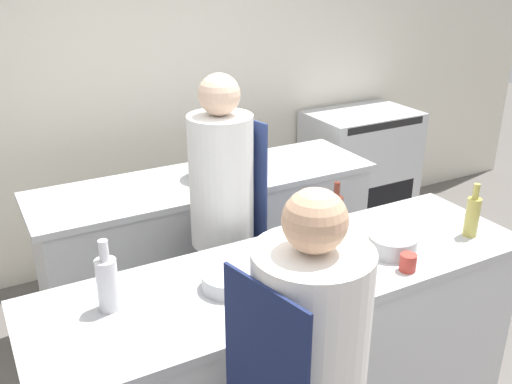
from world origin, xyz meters
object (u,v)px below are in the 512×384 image
at_px(oven_range, 359,169).
at_px(cup, 408,263).
at_px(bottle_vinegar, 472,215).
at_px(stockpot, 212,161).
at_px(bottle_olive_oil, 336,214).
at_px(bottle_wine, 107,282).
at_px(bowl_mixing_large, 229,280).
at_px(bowl_prep_small, 392,244).
at_px(chef_at_stove, 223,229).
at_px(bowl_ceramic_blue, 334,248).

height_order(oven_range, cup, oven_range).
height_order(bottle_vinegar, cup, bottle_vinegar).
bearing_deg(stockpot, bottle_olive_oil, -78.21).
bearing_deg(oven_range, cup, -123.66).
xyz_separation_m(oven_range, bottle_wine, (-2.61, -1.68, 0.55)).
bearing_deg(bowl_mixing_large, bottle_vinegar, -6.54).
relative_size(bottle_wine, bowl_prep_small, 1.34).
distance_m(cup, stockpot, 1.51).
distance_m(bottle_olive_oil, cup, 0.46).
bearing_deg(bottle_olive_oil, chef_at_stove, 133.22).
relative_size(bowl_prep_small, bowl_ceramic_blue, 1.05).
bearing_deg(bowl_prep_small, bottle_olive_oil, 113.70).
distance_m(chef_at_stove, bottle_vinegar, 1.29).
bearing_deg(chef_at_stove, bowl_ceramic_blue, 13.03).
bearing_deg(bottle_vinegar, stockpot, 120.56).
bearing_deg(chef_at_stove, cup, 16.41).
bearing_deg(cup, bowl_prep_small, 72.47).
distance_m(bowl_mixing_large, stockpot, 1.31).
bearing_deg(bottle_olive_oil, cup, -80.60).
height_order(bottle_wine, bowl_prep_small, bottle_wine).
height_order(bowl_ceramic_blue, stockpot, stockpot).
bearing_deg(chef_at_stove, bowl_prep_small, 24.24).
distance_m(bottle_vinegar, bowl_ceramic_blue, 0.74).
distance_m(bottle_wine, bowl_ceramic_blue, 1.06).
xyz_separation_m(oven_range, bowl_mixing_large, (-2.12, -1.77, 0.46)).
height_order(bottle_vinegar, bottle_wine, bottle_wine).
xyz_separation_m(bottle_wine, stockpot, (0.97, 1.13, -0.02)).
xyz_separation_m(chef_at_stove, bowl_mixing_large, (-0.27, -0.64, 0.10)).
bearing_deg(bottle_wine, bottle_vinegar, -7.55).
xyz_separation_m(bottle_vinegar, bowl_mixing_large, (-1.28, 0.15, -0.08)).
height_order(bottle_wine, bowl_ceramic_blue, bottle_wine).
height_order(bowl_prep_small, stockpot, stockpot).
height_order(bottle_vinegar, bowl_prep_small, bottle_vinegar).
distance_m(bottle_olive_oil, bowl_mixing_large, 0.72).
xyz_separation_m(oven_range, bottle_vinegar, (-0.83, -1.92, 0.53)).
bearing_deg(bowl_prep_small, chef_at_stove, 126.59).
relative_size(oven_range, bowl_ceramic_blue, 4.66).
bearing_deg(oven_range, bottle_olive_oil, -132.14).
height_order(bowl_prep_small, cup, bowl_prep_small).
relative_size(bowl_prep_small, stockpot, 0.80).
xyz_separation_m(bowl_mixing_large, stockpot, (0.48, 1.22, 0.07)).
height_order(bottle_vinegar, stockpot, bottle_vinegar).
xyz_separation_m(chef_at_stove, cup, (0.49, -0.90, 0.11)).
relative_size(chef_at_stove, bottle_wine, 5.56).
relative_size(oven_range, bowl_prep_small, 4.43).
relative_size(chef_at_stove, cup, 21.12).
height_order(bottle_olive_oil, bowl_mixing_large, bottle_olive_oil).
height_order(bottle_olive_oil, cup, bottle_olive_oil).
height_order(chef_at_stove, bottle_vinegar, chef_at_stove).
relative_size(cup, stockpot, 0.28).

